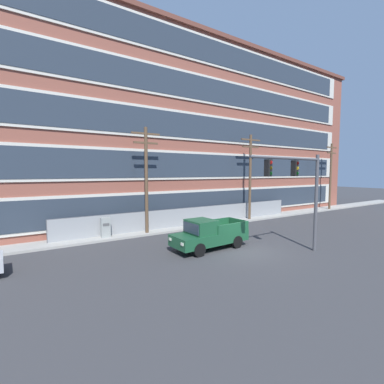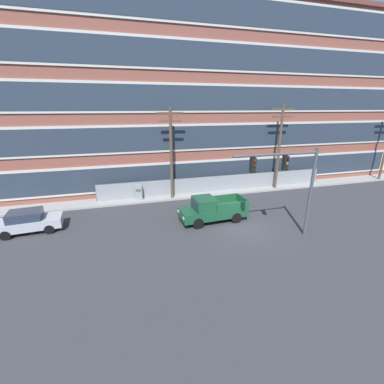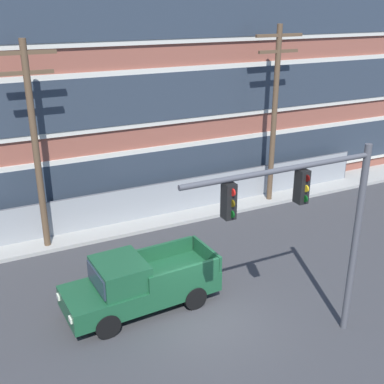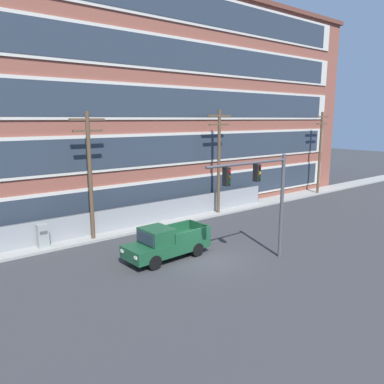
{
  "view_description": "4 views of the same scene",
  "coord_description": "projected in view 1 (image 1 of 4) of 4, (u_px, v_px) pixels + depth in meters",
  "views": [
    {
      "loc": [
        -11.15,
        -11.52,
        4.89
      ],
      "look_at": [
        -2.99,
        1.57,
        3.71
      ],
      "focal_mm": 24.0,
      "sensor_mm": 36.0,
      "label": 1
    },
    {
      "loc": [
        -8.03,
        -15.37,
        8.36
      ],
      "look_at": [
        -2.73,
        3.55,
        1.81
      ],
      "focal_mm": 24.0,
      "sensor_mm": 36.0,
      "label": 2
    },
    {
      "loc": [
        -6.15,
        -11.29,
        9.55
      ],
      "look_at": [
        1.64,
        4.4,
        2.6
      ],
      "focal_mm": 45.0,
      "sensor_mm": 36.0,
      "label": 3
    },
    {
      "loc": [
        -13.1,
        -15.33,
        7.91
      ],
      "look_at": [
        0.48,
        1.96,
        3.59
      ],
      "focal_mm": 35.0,
      "sensor_mm": 36.0,
      "label": 4
    }
  ],
  "objects": [
    {
      "name": "sidewalk_building_side",
      "position": [
        183.0,
        227.0,
        22.62
      ],
      "size": [
        80.0,
        2.09,
        0.16
      ],
      "primitive_type": "cube",
      "color": "#9E9B93",
      "rests_on": "ground"
    },
    {
      "name": "utility_pole_far_east",
      "position": [
        331.0,
        174.0,
        33.02
      ],
      "size": [
        2.07,
        0.26,
        8.58
      ],
      "color": "brown",
      "rests_on": "ground"
    },
    {
      "name": "utility_pole_midblock",
      "position": [
        250.0,
        173.0,
        25.81
      ],
      "size": [
        2.49,
        0.26,
        8.64
      ],
      "color": "brown",
      "rests_on": "ground"
    },
    {
      "name": "utility_pole_near_corner",
      "position": [
        146.0,
        176.0,
        19.88
      ],
      "size": [
        2.3,
        0.26,
        8.36
      ],
      "color": "brown",
      "rests_on": "ground"
    },
    {
      "name": "pickup_truck_dark_green",
      "position": [
        209.0,
        235.0,
        16.39
      ],
      "size": [
        5.23,
        2.22,
        1.94
      ],
      "color": "#194C2D",
      "rests_on": "ground"
    },
    {
      "name": "chain_link_fence",
      "position": [
        195.0,
        216.0,
        23.41
      ],
      "size": [
        23.69,
        0.06,
        1.75
      ],
      "color": "gray",
      "rests_on": "ground"
    },
    {
      "name": "electrical_cabinet",
      "position": [
        105.0,
        228.0,
        18.75
      ],
      "size": [
        0.65,
        0.46,
        1.61
      ],
      "color": "#939993",
      "rests_on": "ground"
    },
    {
      "name": "ground_plane",
      "position": [
        246.0,
        251.0,
        16.0
      ],
      "size": [
        160.0,
        160.0,
        0.0
      ],
      "primitive_type": "plane",
      "color": "#38383A"
    },
    {
      "name": "traffic_signal_mast",
      "position": [
        300.0,
        183.0,
        14.88
      ],
      "size": [
        5.76,
        0.43,
        5.98
      ],
      "color": "#4C4C51",
      "rests_on": "ground"
    },
    {
      "name": "brick_mill_building",
      "position": [
        158.0,
        132.0,
        26.86
      ],
      "size": [
        53.0,
        9.89,
        18.28
      ],
      "color": "brown",
      "rests_on": "ground"
    }
  ]
}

